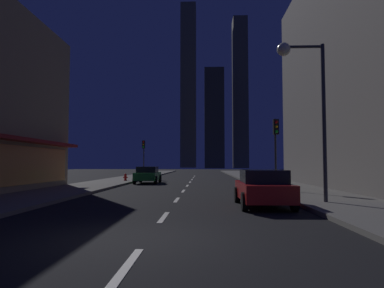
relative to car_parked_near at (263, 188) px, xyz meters
name	(u,v)px	position (x,y,z in m)	size (l,w,h in m)	color
ground_plane	(193,179)	(-3.60, 25.92, -0.79)	(78.00, 136.00, 0.10)	black
sidewalk_right	(254,178)	(3.40, 25.92, -0.67)	(4.00, 76.00, 0.15)	#605E59
sidewalk_left	(132,178)	(-10.60, 25.92, -0.67)	(4.00, 76.00, 0.15)	#605E59
lane_marking_center	(187,186)	(-3.60, 12.72, -0.73)	(0.16, 43.80, 0.01)	silver
skyscraper_distant_tall	(188,86)	(-9.32, 142.22, 36.69)	(6.90, 8.64, 74.86)	brown
skyscraper_distant_mid	(214,118)	(1.57, 114.65, 17.94)	(7.27, 6.03, 37.37)	#3C392D
skyscraper_distant_short	(240,93)	(11.92, 120.65, 28.70)	(5.56, 7.94, 58.88)	#54503F
car_parked_near	(263,188)	(0.00, 0.00, 0.00)	(1.98, 4.24, 1.45)	#B21919
car_parked_far	(148,175)	(-7.20, 16.05, 0.00)	(1.98, 4.24, 1.45)	#1E722D
fire_hydrant_far_left	(125,177)	(-9.50, 17.58, -0.29)	(0.42, 0.30, 0.65)	red
traffic_light_near_right	(276,138)	(1.90, 6.58, 2.45)	(0.32, 0.48, 4.20)	#2D2D2D
traffic_light_far_left	(144,150)	(-9.10, 24.74, 2.45)	(0.32, 0.48, 4.20)	#2D2D2D
street_lamp_right	(303,82)	(1.78, 0.43, 4.33)	(1.96, 0.56, 6.58)	#38383D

